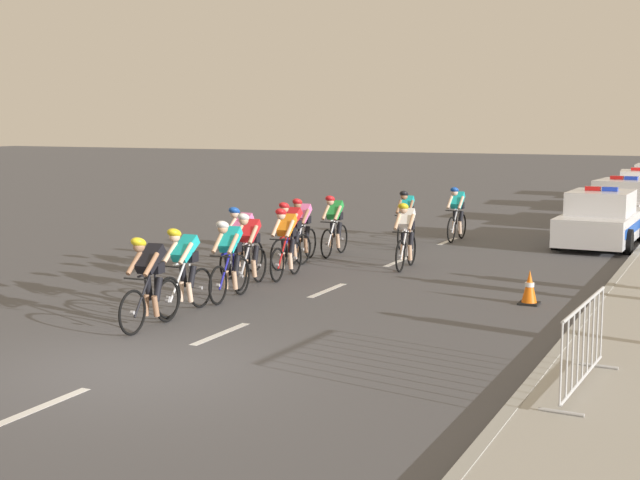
{
  "coord_description": "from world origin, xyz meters",
  "views": [
    {
      "loc": [
        7.29,
        -9.52,
        3.34
      ],
      "look_at": [
        0.15,
        5.54,
        1.1
      ],
      "focal_mm": 49.9,
      "sensor_mm": 36.0,
      "label": 1
    }
  ],
  "objects_px": {
    "cyclist_eleventh": "(457,213)",
    "police_car_nearest": "(601,220)",
    "cyclist_fifth": "(286,242)",
    "cyclist_eighth": "(302,228)",
    "cyclist_twelfth": "(406,218)",
    "cyclist_tenth": "(334,224)",
    "cyclist_second": "(184,269)",
    "police_car_second": "(623,204)",
    "traffic_cone_near": "(529,288)",
    "cyclist_lead": "(149,281)",
    "crowd_barrier_front": "(583,346)",
    "cyclist_fourth": "(249,248)",
    "cyclist_seventh": "(291,234)",
    "cyclist_ninth": "(406,235)",
    "cyclist_third": "(229,258)",
    "cyclist_sixth": "(241,240)"
  },
  "relations": [
    {
      "from": "cyclist_sixth",
      "to": "police_car_nearest",
      "type": "distance_m",
      "value": 10.4
    },
    {
      "from": "cyclist_fourth",
      "to": "cyclist_ninth",
      "type": "xyz_separation_m",
      "value": [
        2.12,
        3.42,
        0.0
      ]
    },
    {
      "from": "cyclist_eighth",
      "to": "cyclist_twelfth",
      "type": "distance_m",
      "value": 3.59
    },
    {
      "from": "cyclist_eleventh",
      "to": "cyclist_third",
      "type": "bearing_deg",
      "value": -98.39
    },
    {
      "from": "cyclist_fourth",
      "to": "traffic_cone_near",
      "type": "xyz_separation_m",
      "value": [
        5.51,
        0.67,
        -0.48
      ]
    },
    {
      "from": "police_car_nearest",
      "to": "police_car_second",
      "type": "bearing_deg",
      "value": 90.01
    },
    {
      "from": "cyclist_ninth",
      "to": "police_car_nearest",
      "type": "distance_m",
      "value": 6.79
    },
    {
      "from": "cyclist_third",
      "to": "police_car_nearest",
      "type": "height_order",
      "value": "police_car_nearest"
    },
    {
      "from": "cyclist_third",
      "to": "police_car_second",
      "type": "xyz_separation_m",
      "value": [
        5.22,
        15.64,
        -0.11
      ]
    },
    {
      "from": "cyclist_second",
      "to": "cyclist_seventh",
      "type": "relative_size",
      "value": 1.0
    },
    {
      "from": "cyclist_third",
      "to": "police_car_second",
      "type": "bearing_deg",
      "value": 71.54
    },
    {
      "from": "cyclist_fifth",
      "to": "traffic_cone_near",
      "type": "height_order",
      "value": "cyclist_fifth"
    },
    {
      "from": "police_car_second",
      "to": "traffic_cone_near",
      "type": "relative_size",
      "value": 7.08
    },
    {
      "from": "cyclist_second",
      "to": "cyclist_third",
      "type": "distance_m",
      "value": 1.35
    },
    {
      "from": "cyclist_seventh",
      "to": "cyclist_ninth",
      "type": "distance_m",
      "value": 2.62
    },
    {
      "from": "cyclist_second",
      "to": "crowd_barrier_front",
      "type": "distance_m",
      "value": 7.33
    },
    {
      "from": "cyclist_seventh",
      "to": "traffic_cone_near",
      "type": "bearing_deg",
      "value": -16.97
    },
    {
      "from": "police_car_second",
      "to": "traffic_cone_near",
      "type": "distance_m",
      "value": 13.65
    },
    {
      "from": "cyclist_ninth",
      "to": "cyclist_seventh",
      "type": "bearing_deg",
      "value": -158.32
    },
    {
      "from": "cyclist_lead",
      "to": "cyclist_eighth",
      "type": "height_order",
      "value": "same"
    },
    {
      "from": "police_car_second",
      "to": "traffic_cone_near",
      "type": "height_order",
      "value": "police_car_second"
    },
    {
      "from": "cyclist_sixth",
      "to": "cyclist_fifth",
      "type": "bearing_deg",
      "value": 9.28
    },
    {
      "from": "cyclist_fifth",
      "to": "cyclist_eighth",
      "type": "xyz_separation_m",
      "value": [
        -0.75,
        2.25,
        0.0
      ]
    },
    {
      "from": "cyclist_tenth",
      "to": "cyclist_twelfth",
      "type": "xyz_separation_m",
      "value": [
        1.11,
        2.19,
        0.0
      ]
    },
    {
      "from": "cyclist_eleventh",
      "to": "cyclist_sixth",
      "type": "bearing_deg",
      "value": -108.87
    },
    {
      "from": "cyclist_lead",
      "to": "cyclist_eleventh",
      "type": "height_order",
      "value": "same"
    },
    {
      "from": "cyclist_second",
      "to": "cyclist_fifth",
      "type": "bearing_deg",
      "value": 90.06
    },
    {
      "from": "cyclist_lead",
      "to": "cyclist_tenth",
      "type": "height_order",
      "value": "same"
    },
    {
      "from": "cyclist_lead",
      "to": "crowd_barrier_front",
      "type": "bearing_deg",
      "value": -6.15
    },
    {
      "from": "cyclist_fourth",
      "to": "cyclist_ninth",
      "type": "relative_size",
      "value": 1.0
    },
    {
      "from": "cyclist_eighth",
      "to": "traffic_cone_near",
      "type": "bearing_deg",
      "value": -24.63
    },
    {
      "from": "cyclist_eighth",
      "to": "crowd_barrier_front",
      "type": "relative_size",
      "value": 0.74
    },
    {
      "from": "cyclist_fourth",
      "to": "cyclist_seventh",
      "type": "height_order",
      "value": "same"
    },
    {
      "from": "cyclist_ninth",
      "to": "traffic_cone_near",
      "type": "distance_m",
      "value": 4.39
    },
    {
      "from": "police_car_second",
      "to": "cyclist_eighth",
      "type": "bearing_deg",
      "value": -119.18
    },
    {
      "from": "police_car_nearest",
      "to": "traffic_cone_near",
      "type": "bearing_deg",
      "value": -90.27
    },
    {
      "from": "cyclist_eleventh",
      "to": "police_car_nearest",
      "type": "distance_m",
      "value": 3.85
    },
    {
      "from": "cyclist_second",
      "to": "cyclist_tenth",
      "type": "xyz_separation_m",
      "value": [
        -0.4,
        7.19,
        0.0
      ]
    },
    {
      "from": "cyclist_eleventh",
      "to": "cyclist_lead",
      "type": "bearing_deg",
      "value": -96.47
    },
    {
      "from": "cyclist_fifth",
      "to": "cyclist_eleventh",
      "type": "bearing_deg",
      "value": 77.96
    },
    {
      "from": "cyclist_second",
      "to": "cyclist_eighth",
      "type": "distance_m",
      "value": 6.15
    },
    {
      "from": "cyclist_third",
      "to": "police_car_second",
      "type": "relative_size",
      "value": 0.38
    },
    {
      "from": "cyclist_second",
      "to": "cyclist_seventh",
      "type": "xyz_separation_m",
      "value": [
        -0.54,
        5.11,
        0.0
      ]
    },
    {
      "from": "cyclist_twelfth",
      "to": "police_car_second",
      "type": "distance_m",
      "value": 8.9
    },
    {
      "from": "cyclist_tenth",
      "to": "cyclist_fourth",
      "type": "bearing_deg",
      "value": -87.81
    },
    {
      "from": "police_car_nearest",
      "to": "crowd_barrier_front",
      "type": "bearing_deg",
      "value": -82.89
    },
    {
      "from": "police_car_nearest",
      "to": "cyclist_fourth",
      "type": "bearing_deg",
      "value": -120.89
    },
    {
      "from": "cyclist_sixth",
      "to": "cyclist_eighth",
      "type": "xyz_separation_m",
      "value": [
        0.25,
        2.42,
        0.0
      ]
    },
    {
      "from": "cyclist_ninth",
      "to": "cyclist_tenth",
      "type": "distance_m",
      "value": 2.54
    },
    {
      "from": "cyclist_second",
      "to": "cyclist_seventh",
      "type": "bearing_deg",
      "value": 96.06
    }
  ]
}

